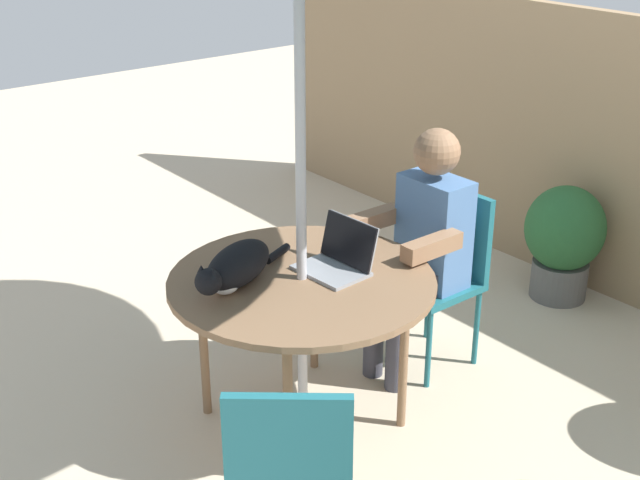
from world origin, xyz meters
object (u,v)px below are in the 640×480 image
Objects in this scene: cat at (235,267)px; potted_plant_by_chair at (564,238)px; patio_table at (302,289)px; chair_empty at (290,474)px; chair_occupied at (444,263)px; laptop at (340,256)px; person_seated at (423,240)px.

potted_plant_by_chair is at bearing 87.38° from cat.
patio_table is 1.93m from potted_plant_by_chair.
chair_occupied is at bearing 117.34° from chair_empty.
chair_empty is 1.45× the size of cat.
chair_occupied is at bearing 92.62° from laptop.
chair_occupied reaches higher than potted_plant_by_chair.
potted_plant_by_chair is (-0.02, 1.02, -0.15)m from chair_occupied.
cat is at bearing 155.88° from chair_empty.
patio_table is 1.29× the size of chair_occupied.
chair_empty is 1.18m from laptop.
cat reaches higher than patio_table.
potted_plant_by_chair is (0.10, 2.17, -0.43)m from cat.
laptop reaches higher than cat.
chair_occupied is 1.18m from cat.
laptop is (-0.77, 0.86, 0.26)m from chair_empty.
potted_plant_by_chair is at bearing 91.27° from chair_occupied.
person_seated is 0.55m from laptop.
patio_table is at bearing -89.32° from potted_plant_by_chair.
chair_empty is 2.71m from potted_plant_by_chair.
laptop is 0.51× the size of cat.
laptop reaches higher than chair_occupied.
person_seated is 2.00× the size of cat.
chair_empty is (0.80, -1.56, 0.00)m from chair_occupied.
chair_occupied is 1.00× the size of chair_empty.
chair_empty reaches higher than potted_plant_by_chair.
person_seated reaches higher than potted_plant_by_chair.
chair_occupied is 2.84× the size of laptop.
laptop reaches higher than chair_empty.
person_seated is at bearing -88.90° from potted_plant_by_chair.
laptop is at bearing -88.18° from potted_plant_by_chair.
cat is (-0.15, -0.44, 0.02)m from laptop.
patio_table is 1.87× the size of cat.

